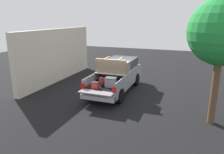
% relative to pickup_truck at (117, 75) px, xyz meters
% --- Properties ---
extents(ground_plane, '(40.00, 40.00, 0.00)m').
position_rel_pickup_truck_xyz_m(ground_plane, '(-0.38, 0.00, -0.98)').
color(ground_plane, black).
extents(pickup_truck, '(6.05, 2.06, 2.23)m').
position_rel_pickup_truck_xyz_m(pickup_truck, '(0.00, 0.00, 0.00)').
color(pickup_truck, gray).
rests_on(pickup_truck, ground_plane).
extents(building_facade, '(8.59, 0.36, 3.77)m').
position_rel_pickup_truck_xyz_m(building_facade, '(0.60, 4.88, 0.90)').
color(building_facade, beige).
rests_on(building_facade, ground_plane).
extents(tree_background, '(2.75, 2.75, 5.37)m').
position_rel_pickup_truck_xyz_m(tree_background, '(-2.85, -5.43, 2.98)').
color(tree_background, brown).
rests_on(tree_background, ground_plane).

